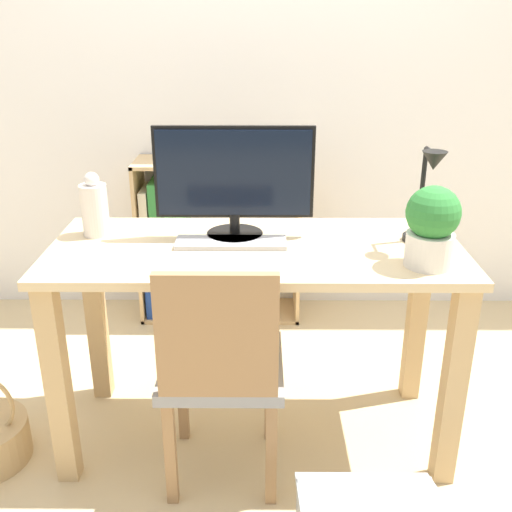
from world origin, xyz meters
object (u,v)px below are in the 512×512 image
(bookshelf, at_px, (190,243))
(vase, at_px, (95,208))
(keyboard, at_px, (231,243))
(chair, at_px, (221,367))
(monitor, at_px, (234,178))
(potted_plant, at_px, (432,226))
(desk_lamp, at_px, (427,189))

(bookshelf, bearing_deg, vase, -104.11)
(keyboard, bearing_deg, chair, -95.33)
(monitor, distance_m, keyboard, 0.22)
(potted_plant, bearing_deg, desk_lamp, 82.84)
(monitor, bearing_deg, vase, 177.96)
(desk_lamp, bearing_deg, vase, 174.52)
(monitor, xyz_separation_m, desk_lamp, (0.64, -0.09, -0.01))
(chair, bearing_deg, vase, 134.73)
(monitor, bearing_deg, bookshelf, 106.97)
(desk_lamp, bearing_deg, bookshelf, 132.70)
(chair, bearing_deg, potted_plant, 1.98)
(keyboard, relative_size, chair, 0.45)
(potted_plant, distance_m, chair, 0.80)
(vase, relative_size, bookshelf, 0.27)
(monitor, bearing_deg, potted_plant, -22.68)
(vase, bearing_deg, bookshelf, 75.89)
(potted_plant, bearing_deg, keyboard, 164.14)
(monitor, height_order, potted_plant, monitor)
(keyboard, relative_size, bookshelf, 0.45)
(bookshelf, bearing_deg, keyboard, -74.90)
(monitor, height_order, vase, monitor)
(keyboard, xyz_separation_m, desk_lamp, (0.65, -0.01, 0.20))
(chair, distance_m, bookshelf, 1.27)
(keyboard, height_order, bookshelf, bookshelf)
(desk_lamp, distance_m, bookshelf, 1.46)
(vase, distance_m, bookshelf, 1.02)
(chair, bearing_deg, keyboard, 78.34)
(monitor, distance_m, chair, 0.64)
(desk_lamp, relative_size, chair, 0.40)
(desk_lamp, relative_size, bookshelf, 0.40)
(vase, relative_size, desk_lamp, 0.68)
(keyboard, distance_m, vase, 0.50)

